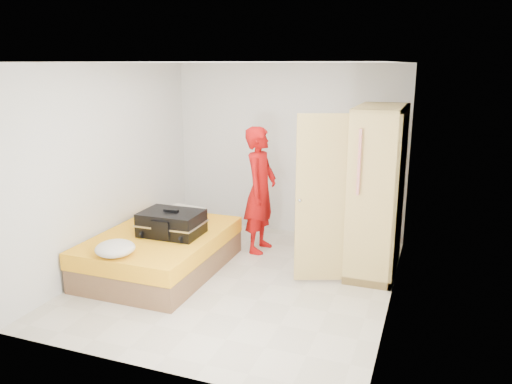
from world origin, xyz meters
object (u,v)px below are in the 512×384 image
(person, at_px, (260,190))
(round_cushion, at_px, (115,248))
(wardrobe, at_px, (373,195))
(suitcase, at_px, (172,223))
(bed, at_px, (161,252))

(person, height_order, round_cushion, person)
(wardrobe, bearing_deg, suitcase, -158.97)
(bed, bearing_deg, suitcase, 6.33)
(wardrobe, bearing_deg, round_cushion, -145.86)
(wardrobe, distance_m, suitcase, 2.54)
(bed, height_order, round_cushion, round_cushion)
(round_cushion, bearing_deg, bed, 84.55)
(suitcase, distance_m, round_cushion, 0.88)
(person, bearing_deg, wardrobe, -96.65)
(suitcase, xyz_separation_m, round_cushion, (-0.24, -0.85, -0.06))
(bed, bearing_deg, round_cushion, -95.45)
(wardrobe, relative_size, person, 1.19)
(bed, bearing_deg, person, 50.17)
(person, bearing_deg, round_cushion, 153.54)
(round_cushion, bearing_deg, person, 62.49)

